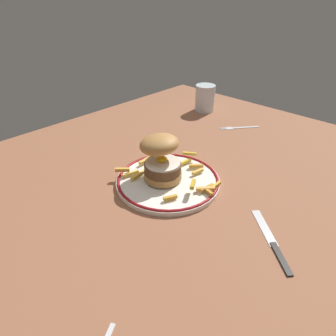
% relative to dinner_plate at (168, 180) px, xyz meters
% --- Properties ---
extents(ground_plane, '(1.37, 1.10, 0.04)m').
position_rel_dinner_plate_xyz_m(ground_plane, '(0.01, 0.02, -0.03)').
color(ground_plane, '#915A3E').
extents(dinner_plate, '(0.27, 0.27, 0.02)m').
position_rel_dinner_plate_xyz_m(dinner_plate, '(0.00, 0.00, 0.00)').
color(dinner_plate, white).
rests_on(dinner_plate, ground_plane).
extents(burger, '(0.12, 0.13, 0.12)m').
position_rel_dinner_plate_xyz_m(burger, '(-0.00, 0.02, 0.06)').
color(burger, '#B58042').
rests_on(burger, dinner_plate).
extents(fries_pile, '(0.21, 0.24, 0.03)m').
position_rel_dinner_plate_xyz_m(fries_pile, '(0.02, -0.01, 0.01)').
color(fries_pile, gold).
rests_on(fries_pile, dinner_plate).
extents(water_glass, '(0.08, 0.08, 0.10)m').
position_rel_dinner_plate_xyz_m(water_glass, '(0.48, 0.26, 0.04)').
color(water_glass, silver).
rests_on(water_glass, ground_plane).
extents(fork, '(0.12, 0.10, 0.00)m').
position_rel_dinner_plate_xyz_m(fork, '(0.43, 0.06, -0.01)').
color(fork, silver).
rests_on(fork, ground_plane).
extents(knife, '(0.13, 0.15, 0.01)m').
position_rel_dinner_plate_xyz_m(knife, '(-0.01, -0.30, -0.01)').
color(knife, black).
rests_on(knife, ground_plane).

